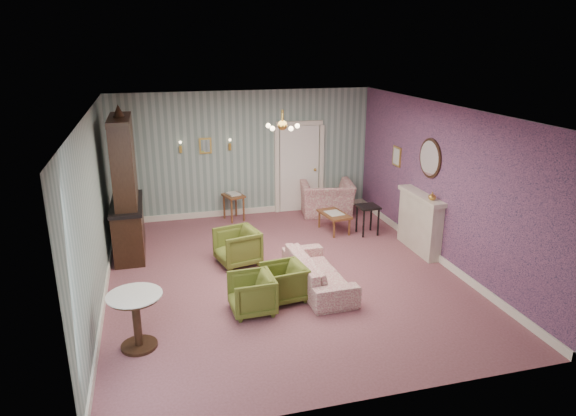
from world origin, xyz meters
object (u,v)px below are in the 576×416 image
object	(u,v)px
fireplace	(420,222)
wingback_chair	(327,193)
olive_chair_b	(284,280)
dresser	(124,183)
sofa_chintz	(318,266)
olive_chair_c	(237,245)
side_table_black	(367,220)
olive_chair_a	(252,292)
coffee_table	(334,222)
pedestal_table	(137,321)

from	to	relation	value
fireplace	wingback_chair	bearing A→B (deg)	111.62
olive_chair_b	fireplace	world-z (taller)	fireplace
olive_chair_b	dresser	world-z (taller)	dresser
sofa_chintz	wingback_chair	size ratio (longest dim) A/B	1.56
sofa_chintz	fireplace	xyz separation A→B (m)	(2.41, 1.00, 0.21)
olive_chair_c	side_table_black	size ratio (longest dim) A/B	1.16
dresser	fireplace	distance (m)	5.71
olive_chair_c	fireplace	world-z (taller)	fireplace
wingback_chair	side_table_black	distance (m)	1.56
olive_chair_a	fireplace	size ratio (longest dim) A/B	0.48
coffee_table	wingback_chair	bearing A→B (deg)	78.95
olive_chair_c	fireplace	xyz separation A→B (m)	(3.55, -0.28, 0.21)
olive_chair_c	dresser	distance (m)	2.44
coffee_table	side_table_black	world-z (taller)	side_table_black
olive_chair_c	coffee_table	size ratio (longest dim) A/B	0.90
sofa_chintz	dresser	bearing A→B (deg)	50.70
wingback_chair	side_table_black	bearing A→B (deg)	115.18
olive_chair_a	fireplace	distance (m)	3.97
wingback_chair	olive_chair_c	bearing A→B (deg)	52.13
fireplace	pedestal_table	world-z (taller)	fireplace
side_table_black	olive_chair_b	bearing A→B (deg)	-135.98
olive_chair_c	olive_chair_b	bearing A→B (deg)	3.96
fireplace	coffee_table	bearing A→B (deg)	131.07
wingback_chair	pedestal_table	size ratio (longest dim) A/B	1.51
side_table_black	wingback_chair	bearing A→B (deg)	105.17
olive_chair_b	side_table_black	size ratio (longest dim) A/B	1.03
dresser	wingback_chair	bearing A→B (deg)	15.38
dresser	coffee_table	xyz separation A→B (m)	(4.24, 0.06, -1.19)
olive_chair_a	olive_chair_c	bearing A→B (deg)	174.85
olive_chair_b	coffee_table	xyz separation A→B (m)	(1.83, 2.71, -0.12)
side_table_black	coffee_table	bearing A→B (deg)	151.37
wingback_chair	dresser	xyz separation A→B (m)	(-4.46, -1.21, 0.87)
olive_chair_c	side_table_black	distance (m)	3.04
olive_chair_c	dresser	bearing A→B (deg)	-132.44
olive_chair_a	fireplace	bearing A→B (deg)	110.89
dresser	side_table_black	world-z (taller)	dresser
sofa_chintz	pedestal_table	distance (m)	3.11
sofa_chintz	coffee_table	world-z (taller)	sofa_chintz
olive_chair_a	pedestal_table	world-z (taller)	pedestal_table
pedestal_table	wingback_chair	bearing A→B (deg)	47.43
side_table_black	pedestal_table	xyz separation A→B (m)	(-4.70, -3.18, 0.08)
olive_chair_c	coffee_table	bearing A→B (deg)	103.20
olive_chair_b	wingback_chair	xyz separation A→B (m)	(2.05, 3.86, 0.20)
olive_chair_a	dresser	distance (m)	3.61
wingback_chair	dresser	distance (m)	4.70
dresser	coffee_table	bearing A→B (deg)	1.05
side_table_black	olive_chair_a	bearing A→B (deg)	-138.97
sofa_chintz	coffee_table	distance (m)	2.70
sofa_chintz	side_table_black	distance (m)	2.75
dresser	pedestal_table	size ratio (longest dim) A/B	3.51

